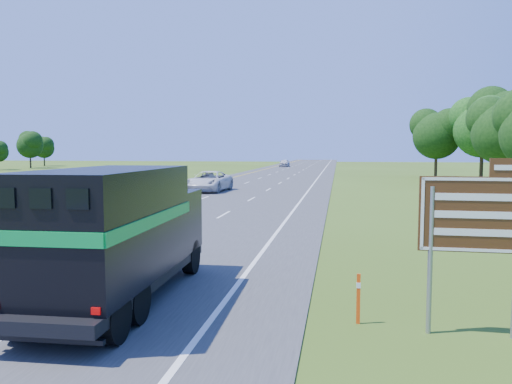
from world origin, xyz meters
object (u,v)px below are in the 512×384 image
at_px(white_suv, 209,181).
at_px(exit_sign, 476,222).
at_px(far_car, 284,163).
at_px(horse_truck, 119,231).

xyz_separation_m(white_suv, exit_sign, (13.78, -32.09, 1.35)).
xyz_separation_m(white_suv, far_car, (-0.40, 64.85, -0.08)).
distance_m(far_car, exit_sign, 97.98).
bearing_deg(horse_truck, far_car, 92.29).
distance_m(horse_truck, white_suv, 31.86).
height_order(horse_truck, exit_sign, exit_sign).
height_order(far_car, exit_sign, exit_sign).
height_order(horse_truck, far_car, horse_truck).
relative_size(far_car, exit_sign, 1.34).
bearing_deg(white_suv, horse_truck, -76.09).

